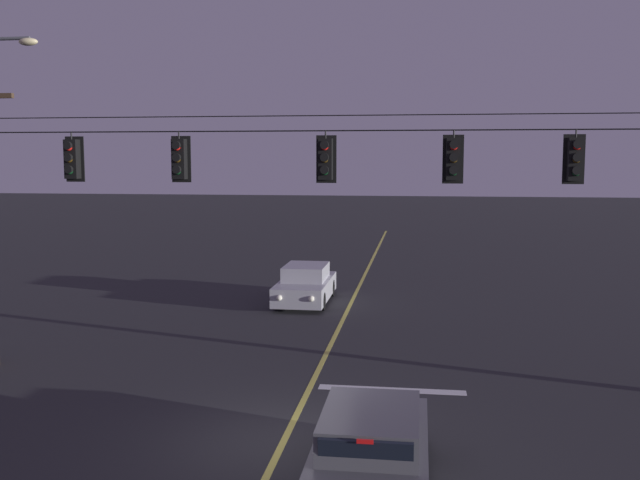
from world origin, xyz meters
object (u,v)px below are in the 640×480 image
object	(u,v)px
traffic_light_right_inner	(453,159)
car_oncoming_lead	(305,285)
traffic_light_rightmost	(575,159)
traffic_light_leftmost	(72,159)
car_waiting_near_lane	(371,453)
traffic_light_left_inner	(179,159)
traffic_light_centre	(325,159)

from	to	relation	value
traffic_light_right_inner	car_oncoming_lead	bearing A→B (deg)	118.13
traffic_light_right_inner	traffic_light_rightmost	xyz separation A→B (m)	(2.68, 0.00, 0.00)
traffic_light_right_inner	traffic_light_leftmost	bearing A→B (deg)	180.00
car_waiting_near_lane	car_oncoming_lead	size ratio (longest dim) A/B	0.98
traffic_light_left_inner	traffic_light_right_inner	world-z (taller)	same
traffic_light_centre	traffic_light_right_inner	distance (m)	2.95
traffic_light_leftmost	traffic_light_centre	bearing A→B (deg)	0.00
traffic_light_left_inner	car_oncoming_lead	bearing A→B (deg)	80.21
traffic_light_centre	car_waiting_near_lane	distance (m)	7.54
traffic_light_rightmost	car_waiting_near_lane	bearing A→B (deg)	-125.74
traffic_light_left_inner	traffic_light_centre	distance (m)	3.56
car_waiting_near_lane	car_oncoming_lead	bearing A→B (deg)	103.09
traffic_light_leftmost	traffic_light_right_inner	xyz separation A→B (m)	(9.25, 0.00, 0.00)
traffic_light_rightmost	traffic_light_right_inner	bearing A→B (deg)	180.00
car_waiting_near_lane	car_oncoming_lead	world-z (taller)	same
traffic_light_leftmost	car_waiting_near_lane	world-z (taller)	traffic_light_leftmost
traffic_light_leftmost	car_waiting_near_lane	distance (m)	10.74
traffic_light_leftmost	car_oncoming_lead	distance (m)	11.18
traffic_light_right_inner	traffic_light_rightmost	size ratio (longest dim) A/B	1.00
car_waiting_near_lane	car_oncoming_lead	xyz separation A→B (m)	(-3.47, 14.93, -0.00)
traffic_light_right_inner	car_waiting_near_lane	xyz separation A→B (m)	(-1.45, -5.73, -4.66)
traffic_light_rightmost	car_oncoming_lead	distance (m)	12.81
traffic_light_left_inner	traffic_light_rightmost	world-z (taller)	same
traffic_light_leftmost	traffic_light_rightmost	xyz separation A→B (m)	(11.93, 0.00, 0.00)
traffic_light_left_inner	car_oncoming_lead	world-z (taller)	traffic_light_left_inner
traffic_light_leftmost	traffic_light_centre	world-z (taller)	same
traffic_light_right_inner	traffic_light_rightmost	world-z (taller)	same
traffic_light_centre	traffic_light_rightmost	bearing A→B (deg)	0.00
car_oncoming_lead	traffic_light_right_inner	bearing A→B (deg)	-61.87
traffic_light_leftmost	traffic_light_right_inner	size ratio (longest dim) A/B	1.00
traffic_light_centre	traffic_light_rightmost	size ratio (longest dim) A/B	1.00
car_waiting_near_lane	car_oncoming_lead	distance (m)	15.33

